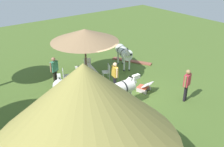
{
  "coord_description": "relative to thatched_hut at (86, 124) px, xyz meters",
  "views": [
    {
      "loc": [
        -9.16,
        7.91,
        7.07
      ],
      "look_at": [
        0.95,
        0.29,
        1.0
      ],
      "focal_mm": 41.61,
      "sensor_mm": 36.0,
      "label": 1
    }
  ],
  "objects": [
    {
      "name": "thatched_hut",
      "position": [
        0.0,
        0.0,
        0.0
      ],
      "size": [
        5.72,
        5.72,
        4.42
      ],
      "rotation": [
        0.0,
        0.0,
        5.07
      ],
      "color": "beige",
      "rests_on": "ground_plane"
    },
    {
      "name": "shade_umbrella",
      "position": [
        6.52,
        -3.97,
        0.32
      ],
      "size": [
        3.81,
        3.81,
        3.16
      ],
      "color": "brown",
      "rests_on": "ground_plane"
    },
    {
      "name": "brick_patio_kerb",
      "position": [
        7.12,
        -8.02,
        -2.45
      ],
      "size": [
        2.62,
        1.68,
        0.08
      ],
      "primitive_type": "cube",
      "rotation": [
        0.0,
        0.0,
        0.51
      ],
      "color": "#95523E",
      "rests_on": "ground_plane"
    },
    {
      "name": "zebra_by_umbrella",
      "position": [
        4.53,
        -1.33,
        -1.51
      ],
      "size": [
        2.14,
        1.29,
        1.52
      ],
      "rotation": [
        0.0,
        0.0,
        4.3
      ],
      "color": "silver",
      "rests_on": "ground_plane"
    },
    {
      "name": "guest_behind_table",
      "position": [
        7.26,
        -2.31,
        -1.49
      ],
      "size": [
        0.35,
        0.56,
        1.66
      ],
      "rotation": [
        0.0,
        0.0,
        5.07
      ],
      "color": "black",
      "rests_on": "ground_plane"
    },
    {
      "name": "patio_chair_near_hut",
      "position": [
        6.03,
        -5.12,
        -1.97
      ],
      "size": [
        0.57,
        0.56,
        0.9
      ],
      "rotation": [
        0.0,
        0.0,
        -0.41
      ],
      "color": "silver",
      "rests_on": "ground_plane"
    },
    {
      "name": "patio_dining_table",
      "position": [
        6.52,
        -3.97,
        -1.83
      ],
      "size": [
        1.62,
        1.29,
        0.74
      ],
      "rotation": [
        0.0,
        0.0,
        -0.23
      ],
      "color": "silver",
      "rests_on": "ground_plane"
    },
    {
      "name": "ground_plane",
      "position": [
        3.8,
        -4.81,
        -2.49
      ],
      "size": [
        36.0,
        36.0,
        0.0
      ],
      "primitive_type": "plane",
      "color": "#4C6829"
    },
    {
      "name": "zebra_nearest_camera",
      "position": [
        6.72,
        -6.97,
        -1.46
      ],
      "size": [
        2.15,
        1.11,
        1.57
      ],
      "rotation": [
        0.0,
        0.0,
        1.24
      ],
      "color": "silver",
      "rests_on": "ground_plane"
    },
    {
      "name": "standing_watcher",
      "position": [
        1.57,
        -6.83,
        -1.44
      ],
      "size": [
        0.35,
        0.6,
        1.75
      ],
      "rotation": [
        0.0,
        0.0,
        -1.26
      ],
      "color": "black",
      "rests_on": "ground_plane"
    },
    {
      "name": "zebra_toward_hut",
      "position": [
        3.08,
        -3.69,
        -1.46
      ],
      "size": [
        0.65,
        2.35,
        1.58
      ],
      "rotation": [
        0.0,
        0.0,
        3.14
      ],
      "color": "silver",
      "rests_on": "ground_plane"
    },
    {
      "name": "patio_chair_east_end",
      "position": [
        7.01,
        -2.82,
        -1.97
      ],
      "size": [
        0.57,
        0.56,
        0.9
      ],
      "rotation": [
        0.0,
        0.0,
        -3.54
      ],
      "color": "silver",
      "rests_on": "ground_plane"
    },
    {
      "name": "patio_chair_near_lawn",
      "position": [
        5.36,
        -3.52,
        -1.97
      ],
      "size": [
        0.55,
        0.56,
        0.9
      ],
      "rotation": [
        0.0,
        0.0,
        -1.94
      ],
      "color": "silver",
      "rests_on": "ground_plane"
    },
    {
      "name": "striped_lounge_chair",
      "position": [
        3.54,
        -5.84,
        -2.24
      ],
      "size": [
        0.94,
        0.78,
        0.63
      ],
      "rotation": [
        0.0,
        0.0,
        5.06
      ],
      "color": "#C45238",
      "rests_on": "ground_plane"
    },
    {
      "name": "guest_beside_umbrella",
      "position": [
        4.68,
        -4.65,
        -1.51
      ],
      "size": [
        0.58,
        0.29,
        1.64
      ],
      "rotation": [
        0.0,
        0.0,
        6.08
      ],
      "color": "black",
      "rests_on": "ground_plane"
    },
    {
      "name": "patio_chair_west_end",
      "position": [
        7.55,
        -4.68,
        -1.97
      ],
      "size": [
        0.6,
        0.6,
        0.9
      ],
      "rotation": [
        0.0,
        0.0,
        0.97
      ],
      "color": "white",
      "rests_on": "ground_plane"
    }
  ]
}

